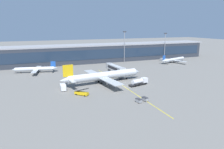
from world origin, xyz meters
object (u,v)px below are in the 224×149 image
(fuel_tanker, at_px, (140,82))
(commuter_jet_near, at_px, (35,69))
(belt_loader, at_px, (81,93))
(baggage_cart_0, at_px, (139,101))
(lavatory_truck, at_px, (63,87))
(baggage_cart_1, at_px, (145,99))
(main_airliner, at_px, (103,76))
(commuter_jet_far, at_px, (173,60))

(fuel_tanker, xyz_separation_m, commuter_jet_near, (-46.63, 48.90, 0.65))
(belt_loader, xyz_separation_m, baggage_cart_0, (18.17, -16.58, -0.21))
(fuel_tanker, xyz_separation_m, baggage_cart_0, (-12.13, -20.99, -0.96))
(lavatory_truck, height_order, baggage_cart_0, lavatory_truck)
(lavatory_truck, relative_size, commuter_jet_near, 0.22)
(lavatory_truck, bearing_deg, belt_loader, -60.07)
(baggage_cart_0, distance_m, commuter_jet_near, 77.96)
(baggage_cart_1, distance_m, commuter_jet_near, 78.86)
(main_airliner, bearing_deg, commuter_jet_near, 129.35)
(fuel_tanker, distance_m, lavatory_truck, 36.81)
(commuter_jet_far, xyz_separation_m, commuter_jet_near, (-103.82, 1.74, -0.01))
(baggage_cart_0, bearing_deg, fuel_tanker, 59.99)
(belt_loader, height_order, lavatory_truck, belt_loader)
(lavatory_truck, xyz_separation_m, commuter_jet_far, (93.51, 41.12, 0.99))
(belt_loader, relative_size, baggage_cart_1, 2.03)
(belt_loader, xyz_separation_m, lavatory_truck, (-6.01, 10.45, 0.43))
(fuel_tanker, bearing_deg, lavatory_truck, 170.56)
(belt_loader, bearing_deg, baggage_cart_1, -36.85)
(fuel_tanker, relative_size, belt_loader, 1.88)
(belt_loader, height_order, baggage_cart_1, belt_loader)
(main_airliner, distance_m, baggage_cart_0, 31.78)
(fuel_tanker, xyz_separation_m, belt_loader, (-30.30, -4.41, -0.76))
(fuel_tanker, relative_size, baggage_cart_0, 3.83)
(fuel_tanker, bearing_deg, baggage_cart_0, -120.01)
(commuter_jet_near, bearing_deg, baggage_cart_0, -63.73)
(belt_loader, height_order, commuter_jet_near, commuter_jet_near)
(main_airliner, distance_m, baggage_cart_1, 31.63)
(belt_loader, bearing_deg, commuter_jet_far, 30.52)
(lavatory_truck, xyz_separation_m, commuter_jet_near, (-10.32, 42.86, 0.97))
(main_airliner, relative_size, commuter_jet_far, 1.54)
(commuter_jet_near, bearing_deg, lavatory_truck, -76.47)
(baggage_cart_0, relative_size, baggage_cart_1, 1.00)
(commuter_jet_far, distance_m, commuter_jet_near, 103.84)
(main_airliner, relative_size, lavatory_truck, 7.66)
(main_airliner, relative_size, baggage_cart_0, 15.63)
(belt_loader, distance_m, lavatory_truck, 12.06)
(main_airliner, bearing_deg, commuter_jet_far, 26.88)
(commuter_jet_far, bearing_deg, baggage_cart_0, -135.49)
(baggage_cart_0, bearing_deg, lavatory_truck, 131.82)
(fuel_tanker, height_order, commuter_jet_far, commuter_jet_far)
(lavatory_truck, bearing_deg, commuter_jet_near, 103.53)
(belt_loader, xyz_separation_m, commuter_jet_far, (87.49, 51.57, 1.42))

